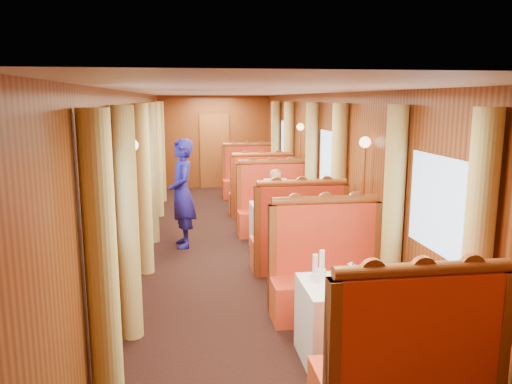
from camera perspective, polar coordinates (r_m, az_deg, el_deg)
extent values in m
cube|color=brown|center=(13.70, -4.74, 4.66)|extent=(0.80, 0.04, 2.00)
cube|color=white|center=(4.86, 11.60, -14.32)|extent=(1.05, 0.72, 0.75)
cube|color=red|center=(3.69, 18.14, -14.85)|extent=(1.30, 0.12, 0.80)
cylinder|color=brown|center=(3.53, 18.55, -8.37)|extent=(1.23, 0.10, 0.10)
cube|color=red|center=(5.75, 8.31, -11.82)|extent=(1.30, 0.55, 0.45)
cube|color=red|center=(5.74, 7.88, -5.23)|extent=(1.30, 0.12, 0.80)
cylinder|color=brown|center=(5.63, 7.99, -0.92)|extent=(1.23, 0.10, 0.10)
cube|color=white|center=(8.05, 3.24, -4.03)|extent=(1.05, 0.72, 0.75)
cube|color=red|center=(7.20, 4.72, -7.07)|extent=(1.30, 0.55, 0.45)
cube|color=red|center=(6.83, 5.20, -2.61)|extent=(1.30, 0.12, 0.80)
cylinder|color=brown|center=(6.75, 5.26, 1.03)|extent=(1.23, 0.10, 0.10)
cube|color=red|center=(8.99, 2.04, -3.45)|extent=(1.30, 0.55, 0.45)
cube|color=red|center=(9.07, 1.83, 0.71)|extent=(1.30, 0.12, 0.80)
cylinder|color=brown|center=(9.01, 1.85, 3.47)|extent=(1.23, 0.10, 0.10)
cube|color=white|center=(11.43, -0.19, 0.35)|extent=(1.05, 0.72, 0.75)
cube|color=red|center=(10.53, 0.52, -1.36)|extent=(1.30, 0.55, 0.45)
cube|color=red|center=(10.21, 0.70, 1.83)|extent=(1.30, 0.12, 0.80)
cylinder|color=brown|center=(10.15, 0.71, 4.28)|extent=(1.23, 0.10, 0.10)
cube|color=red|center=(12.38, -0.80, 0.44)|extent=(1.30, 0.55, 0.45)
cube|color=red|center=(12.50, -0.93, 3.43)|extent=(1.30, 0.12, 0.80)
cylinder|color=brown|center=(12.45, -0.94, 5.44)|extent=(1.23, 0.10, 0.10)
cube|color=silver|center=(4.61, 10.77, -10.55)|extent=(0.35, 0.27, 0.01)
cylinder|color=white|center=(4.68, 15.79, -10.41)|extent=(0.21, 0.21, 0.01)
cylinder|color=white|center=(4.66, 6.75, -9.71)|extent=(0.08, 0.08, 0.08)
cylinder|color=white|center=(4.62, 6.79, -8.16)|extent=(0.05, 0.05, 0.18)
cylinder|color=white|center=(4.79, 7.51, -9.17)|extent=(0.08, 0.08, 0.08)
cylinder|color=white|center=(4.75, 7.55, -7.67)|extent=(0.05, 0.05, 0.18)
cylinder|color=silver|center=(7.92, 3.03, -0.97)|extent=(0.06, 0.06, 0.14)
cylinder|color=silver|center=(11.37, -0.30, 2.57)|extent=(0.06, 0.06, 0.14)
cylinder|color=tan|center=(3.62, -17.13, -9.73)|extent=(0.22, 0.22, 2.35)
cylinder|color=tan|center=(5.10, -14.46, -3.69)|extent=(0.22, 0.22, 2.35)
cylinder|color=tan|center=(4.19, 23.89, -7.43)|extent=(0.22, 0.22, 2.35)
cylinder|color=tan|center=(5.52, 15.37, -2.68)|extent=(0.22, 0.22, 2.35)
cylinder|color=tan|center=(6.99, -12.77, 0.19)|extent=(0.22, 0.22, 2.35)
cylinder|color=tan|center=(8.53, -11.95, 2.06)|extent=(0.22, 0.22, 2.35)
cylinder|color=tan|center=(7.30, 9.37, 0.75)|extent=(0.22, 0.22, 2.35)
cylinder|color=tan|center=(8.78, 6.33, 2.47)|extent=(0.22, 0.22, 2.35)
cylinder|color=tan|center=(10.45, -11.27, 3.62)|extent=(0.22, 0.22, 2.35)
cylinder|color=tan|center=(12.00, -10.88, 4.51)|extent=(0.22, 0.22, 2.35)
cylinder|color=tan|center=(10.66, 3.75, 3.93)|extent=(0.22, 0.22, 2.35)
cylinder|color=tan|center=(12.18, 2.24, 4.78)|extent=(0.22, 0.22, 2.35)
cylinder|color=#BF8C3F|center=(6.10, -13.57, -3.75)|extent=(0.04, 0.04, 1.85)
sphere|color=#FFD18C|center=(5.94, -13.96, 5.21)|extent=(0.14, 0.14, 0.14)
cylinder|color=#BF8C3F|center=(6.46, 12.03, -2.90)|extent=(0.04, 0.04, 1.85)
sphere|color=#FFD18C|center=(6.31, 12.37, 5.57)|extent=(0.14, 0.14, 0.14)
cylinder|color=#BF8C3F|center=(9.52, -11.64, 1.43)|extent=(0.04, 0.04, 1.85)
sphere|color=#FFD18C|center=(9.42, -11.86, 7.17)|extent=(0.14, 0.14, 0.14)
cylinder|color=#BF8C3F|center=(9.75, 5.01, 1.82)|extent=(0.04, 0.04, 1.85)
sphere|color=#FFD18C|center=(9.66, 5.10, 7.43)|extent=(0.14, 0.14, 0.14)
imported|color=navy|center=(8.21, -8.44, -0.16)|extent=(0.51, 0.70, 1.78)
cube|color=beige|center=(8.75, 2.23, -0.33)|extent=(0.40, 0.24, 0.55)
sphere|color=tan|center=(8.68, 2.25, 2.00)|extent=(0.20, 0.20, 0.20)
cube|color=beige|center=(8.63, 2.42, -2.04)|extent=(0.36, 0.30, 0.14)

